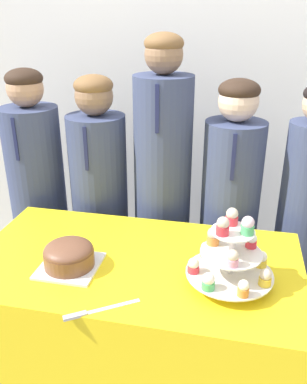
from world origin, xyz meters
TOP-DOWN VIEW (x-y plane):
  - wall_back at (0.00, 1.57)m, footprint 9.00×0.06m
  - table at (0.00, 0.36)m, footprint 1.33×0.73m
  - round_cake at (-0.24, 0.26)m, footprint 0.23×0.23m
  - cake_knife at (-0.07, 0.03)m, footprint 0.23×0.16m
  - cupcake_stand at (0.37, 0.29)m, footprint 0.32×0.32m
  - student_0 at (-0.72, 0.94)m, footprint 0.31×0.32m
  - student_1 at (-0.35, 0.94)m, footprint 0.31×0.31m
  - student_2 at (0.00, 0.94)m, footprint 0.30×0.30m
  - student_3 at (0.35, 0.94)m, footprint 0.30×0.30m
  - student_4 at (0.72, 0.94)m, footprint 0.25×0.26m

SIDE VIEW (x-z plane):
  - table at x=0.00m, z-range 0.00..0.76m
  - student_1 at x=-0.35m, z-range -0.04..1.37m
  - student_3 at x=0.35m, z-range -0.03..1.37m
  - student_4 at x=0.72m, z-range -0.03..1.37m
  - student_0 at x=-0.72m, z-range -0.04..1.38m
  - cake_knife at x=-0.07m, z-range 0.75..0.76m
  - student_2 at x=0.00m, z-range -0.04..1.56m
  - round_cake at x=-0.24m, z-range 0.76..0.87m
  - cupcake_stand at x=0.37m, z-range 0.74..1.02m
  - wall_back at x=0.00m, z-range 0.00..2.70m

